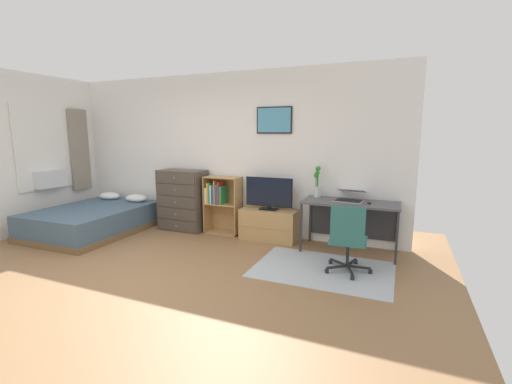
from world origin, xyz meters
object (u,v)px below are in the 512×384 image
(tv_stand, at_px, (269,225))
(computer_mouse, at_px, (369,203))
(laptop, at_px, (350,196))
(bed, at_px, (94,219))
(bamboo_vase, at_px, (317,181))
(office_chair, at_px, (348,238))
(desk, at_px, (351,210))
(bookshelf, at_px, (220,200))
(television, at_px, (269,194))
(dresser, at_px, (183,200))

(tv_stand, height_order, computer_mouse, computer_mouse)
(laptop, bearing_deg, computer_mouse, -19.16)
(bed, distance_m, bamboo_vase, 3.87)
(bed, height_order, office_chair, office_chair)
(laptop, distance_m, bamboo_vase, 0.54)
(desk, height_order, laptop, laptop)
(office_chair, xyz_separation_m, computer_mouse, (0.16, 0.78, 0.30))
(bookshelf, bearing_deg, laptop, -1.37)
(television, height_order, computer_mouse, television)
(television, relative_size, office_chair, 0.90)
(dresser, bearing_deg, computer_mouse, -2.23)
(bamboo_vase, bearing_deg, tv_stand, -173.18)
(laptop, height_order, computer_mouse, laptop)
(dresser, xyz_separation_m, office_chair, (3.00, -0.90, -0.07))
(desk, xyz_separation_m, computer_mouse, (0.26, -0.12, 0.15))
(computer_mouse, bearing_deg, bookshelf, 175.62)
(dresser, bearing_deg, bamboo_vase, 2.50)
(television, relative_size, laptop, 1.68)
(television, xyz_separation_m, office_chair, (1.36, -0.89, -0.30))
(television, height_order, desk, television)
(dresser, bearing_deg, bed, -149.78)
(tv_stand, bearing_deg, computer_mouse, -5.18)
(dresser, relative_size, bamboo_vase, 2.25)
(bed, bearing_deg, tv_stand, 13.44)
(television, distance_m, office_chair, 1.66)
(bookshelf, bearing_deg, computer_mouse, -4.38)
(laptop, bearing_deg, dresser, -173.04)
(bed, xyz_separation_m, dresser, (1.32, 0.77, 0.31))
(bamboo_vase, bearing_deg, bed, -166.73)
(bed, distance_m, tv_stand, 3.05)
(tv_stand, xyz_separation_m, bamboo_vase, (0.74, 0.09, 0.73))
(bed, xyz_separation_m, laptop, (4.20, 0.78, 0.58))
(computer_mouse, height_order, bamboo_vase, bamboo_vase)
(bookshelf, distance_m, desk, 2.18)
(bed, height_order, dresser, dresser)
(television, xyz_separation_m, laptop, (1.25, 0.02, 0.05))
(office_chair, height_order, laptop, laptop)
(tv_stand, distance_m, computer_mouse, 1.61)
(bed, height_order, computer_mouse, computer_mouse)
(bookshelf, xyz_separation_m, television, (0.91, -0.07, 0.19))
(dresser, distance_m, desk, 2.90)
(bed, bearing_deg, bamboo_vase, 11.87)
(bookshelf, distance_m, tv_stand, 0.97)
(bed, bearing_deg, desk, 8.82)
(laptop, bearing_deg, bamboo_vase, 176.46)
(desk, relative_size, office_chair, 1.56)
(bookshelf, relative_size, computer_mouse, 9.38)
(tv_stand, height_order, television, television)
(tv_stand, height_order, laptop, laptop)
(bed, xyz_separation_m, bamboo_vase, (3.69, 0.87, 0.76))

